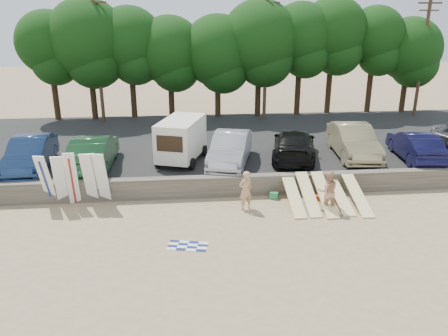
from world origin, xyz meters
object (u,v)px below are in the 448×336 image
(car_1, at_px, (94,152))
(cooler, at_px, (274,195))
(car_2, at_px, (230,149))
(beachgoer_a, at_px, (246,190))
(car_4, at_px, (353,141))
(car_3, at_px, (294,144))
(car_0, at_px, (31,154))
(car_5, at_px, (415,146))
(box_trailer, at_px, (181,138))
(beachgoer_b, at_px, (328,191))

(car_1, distance_m, cooler, 9.50)
(car_2, height_order, beachgoer_a, car_2)
(car_1, relative_size, car_4, 0.97)
(car_1, relative_size, car_3, 0.95)
(car_4, height_order, beachgoer_a, car_4)
(car_0, relative_size, car_5, 1.07)
(car_2, xyz_separation_m, cooler, (1.74, -3.17, -1.38))
(car_0, bearing_deg, beachgoer_a, -26.02)
(car_1, relative_size, car_2, 1.03)
(car_5, distance_m, beachgoer_a, 10.73)
(box_trailer, bearing_deg, car_3, 17.14)
(car_2, bearing_deg, cooler, -46.68)
(car_4, bearing_deg, box_trailer, -174.89)
(car_4, bearing_deg, car_5, -8.21)
(car_2, xyz_separation_m, car_3, (3.57, 0.63, -0.04))
(car_4, relative_size, car_5, 1.14)
(car_1, distance_m, car_4, 14.03)
(car_4, bearing_deg, cooler, -137.97)
(box_trailer, bearing_deg, car_0, -157.19)
(car_1, distance_m, car_2, 7.07)
(car_0, height_order, car_3, car_0)
(beachgoer_b, xyz_separation_m, cooler, (-2.04, 1.55, -0.78))
(car_5, bearing_deg, cooler, 26.79)
(car_0, xyz_separation_m, car_5, (20.37, -0.27, -0.06))
(car_3, bearing_deg, car_5, -172.19)
(box_trailer, height_order, car_1, box_trailer)
(box_trailer, height_order, beachgoer_b, box_trailer)
(car_2, height_order, car_4, car_4)
(car_1, xyz_separation_m, car_3, (10.64, 0.54, -0.06))
(box_trailer, xyz_separation_m, beachgoer_b, (6.35, -5.47, -1.06))
(car_5, bearing_deg, car_4, -7.02)
(car_2, relative_size, car_4, 0.94)
(car_0, distance_m, cooler, 12.50)
(car_2, bearing_deg, car_0, -166.20)
(box_trailer, xyz_separation_m, car_1, (-4.50, -0.66, -0.43))
(car_3, relative_size, cooler, 14.56)
(car_1, height_order, car_3, car_1)
(box_trailer, distance_m, car_0, 7.70)
(car_0, bearing_deg, cooler, -18.96)
(beachgoer_b, bearing_deg, car_0, -13.85)
(car_2, distance_m, cooler, 3.87)
(car_5, bearing_deg, car_3, 0.23)
(car_0, relative_size, car_2, 0.99)
(car_3, bearing_deg, car_0, 16.48)
(car_5, xyz_separation_m, beachgoer_a, (-9.91, -4.07, -0.58))
(car_2, distance_m, car_3, 3.63)
(car_0, bearing_deg, car_3, -1.45)
(cooler, bearing_deg, beachgoer_b, -13.55)
(car_0, height_order, beachgoer_a, car_0)
(box_trailer, xyz_separation_m, car_0, (-7.67, -0.61, -0.46))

